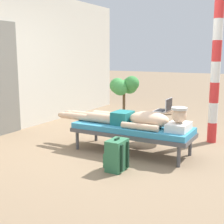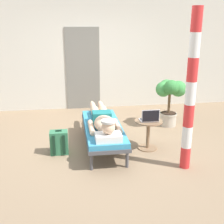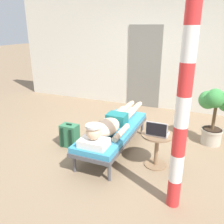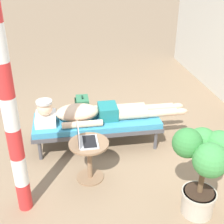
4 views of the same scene
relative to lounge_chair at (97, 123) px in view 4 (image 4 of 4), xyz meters
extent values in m
plane|color=#8C7256|center=(0.04, 0.19, -0.35)|extent=(40.00, 40.00, 0.00)
cylinder|color=#4C4C51|center=(-0.28, 0.81, -0.21)|extent=(0.05, 0.05, 0.28)
cylinder|color=#4C4C51|center=(0.28, 0.81, -0.21)|extent=(0.05, 0.05, 0.28)
cylinder|color=#4C4C51|center=(-0.28, -0.81, -0.21)|extent=(0.05, 0.05, 0.28)
cylinder|color=#4C4C51|center=(0.28, -0.81, -0.21)|extent=(0.05, 0.05, 0.28)
cube|color=#4C4C51|center=(0.00, 0.00, -0.04)|extent=(0.65, 1.82, 0.06)
cube|color=teal|center=(0.00, 0.00, 0.03)|extent=(0.62, 1.78, 0.08)
cube|color=white|center=(0.00, -0.71, 0.13)|extent=(0.40, 0.28, 0.11)
sphere|color=beige|center=(0.00, -0.71, 0.29)|extent=(0.21, 0.21, 0.21)
cylinder|color=silver|center=(0.00, -0.71, 0.38)|extent=(0.22, 0.22, 0.03)
ellipsoid|color=beige|center=(0.00, -0.27, 0.19)|extent=(0.35, 0.60, 0.23)
cylinder|color=beige|center=(-0.22, -0.22, 0.12)|extent=(0.09, 0.55, 0.09)
cylinder|color=beige|center=(0.22, -0.22, 0.12)|extent=(0.09, 0.55, 0.09)
cube|color=#1E7272|center=(0.00, 0.16, 0.17)|extent=(0.33, 0.26, 0.19)
cylinder|color=beige|center=(-0.09, 0.50, 0.15)|extent=(0.15, 0.42, 0.15)
cylinder|color=beige|center=(-0.09, 0.93, 0.13)|extent=(0.11, 0.44, 0.11)
ellipsoid|color=beige|center=(-0.09, 1.22, 0.12)|extent=(0.09, 0.20, 0.10)
cylinder|color=beige|center=(0.09, 0.50, 0.15)|extent=(0.15, 0.42, 0.15)
cylinder|color=beige|center=(0.09, 0.93, 0.13)|extent=(0.11, 0.44, 0.11)
ellipsoid|color=beige|center=(0.09, 1.22, 0.12)|extent=(0.09, 0.20, 0.10)
cylinder|color=#8C6B4C|center=(0.77, -0.18, -0.34)|extent=(0.34, 0.34, 0.02)
cylinder|color=#8C6B4C|center=(0.77, -0.18, -0.09)|extent=(0.06, 0.06, 0.48)
cylinder|color=#8C6B4C|center=(0.77, -0.18, 0.17)|extent=(0.48, 0.48, 0.02)
cube|color=silver|center=(0.77, -0.18, 0.19)|extent=(0.31, 0.22, 0.02)
cube|color=black|center=(0.77, -0.17, 0.20)|extent=(0.27, 0.15, 0.00)
cube|color=silver|center=(0.77, -0.30, 0.30)|extent=(0.31, 0.01, 0.21)
cube|color=black|center=(0.77, -0.31, 0.30)|extent=(0.29, 0.00, 0.19)
cube|color=#33724C|center=(-0.77, -0.15, -0.15)|extent=(0.30, 0.20, 0.40)
cube|color=#33724C|center=(-0.77, -0.03, -0.22)|extent=(0.23, 0.04, 0.18)
cube|color=black|center=(-0.85, -0.26, -0.15)|extent=(0.04, 0.02, 0.34)
cube|color=black|center=(-0.68, -0.26, -0.15)|extent=(0.04, 0.02, 0.34)
cube|color=black|center=(-0.77, -0.15, 0.07)|extent=(0.10, 0.02, 0.02)
cylinder|color=#BFB29E|center=(1.53, 0.91, -0.21)|extent=(0.34, 0.34, 0.28)
cylinder|color=#BFB29E|center=(1.53, 0.91, -0.09)|extent=(0.37, 0.37, 0.04)
cylinder|color=#332319|center=(1.53, 0.91, -0.06)|extent=(0.31, 0.31, 0.01)
cylinder|color=brown|center=(1.53, 0.91, 0.18)|extent=(0.06, 0.06, 0.50)
sphere|color=#429347|center=(1.70, 0.87, 0.47)|extent=(0.33, 0.33, 0.33)
sphere|color=#429347|center=(1.50, 1.05, 0.48)|extent=(0.32, 0.32, 0.32)
sphere|color=#429347|center=(1.39, 0.92, 0.46)|extent=(0.32, 0.32, 0.32)
sphere|color=#38843D|center=(1.49, 0.72, 0.54)|extent=(0.30, 0.30, 0.30)
cylinder|color=red|center=(1.16, -0.93, -0.18)|extent=(0.15, 0.15, 0.34)
cylinder|color=white|center=(1.16, -0.93, 0.16)|extent=(0.15, 0.15, 0.34)
cylinder|color=red|center=(1.16, -0.93, 0.49)|extent=(0.15, 0.15, 0.34)
cylinder|color=white|center=(1.16, -0.93, 0.83)|extent=(0.15, 0.15, 0.34)
cylinder|color=red|center=(1.16, -0.93, 1.17)|extent=(0.15, 0.15, 0.34)
camera|label=1|loc=(-4.16, -1.96, 1.13)|focal=50.63mm
camera|label=2|loc=(-0.55, -4.70, 1.79)|focal=45.91mm
camera|label=3|loc=(1.38, -3.34, 1.66)|focal=38.08mm
camera|label=4|loc=(3.82, -0.39, 2.17)|focal=49.20mm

